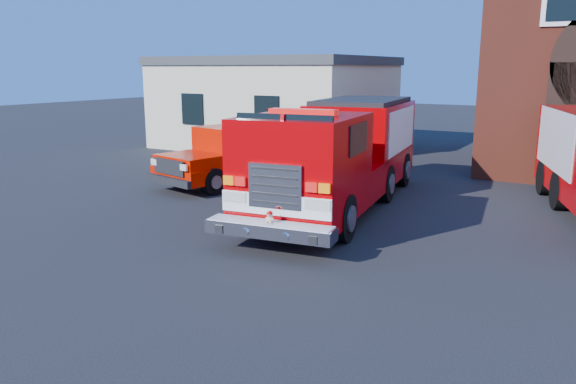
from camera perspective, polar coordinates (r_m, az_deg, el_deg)
The scene contains 4 objects.
ground at distance 13.01m, azimuth 2.68°, elevation -4.61°, with size 100.00×100.00×0.00m, color black.
side_building at distance 28.24m, azimuth -1.21°, elevation 9.19°, with size 10.20×8.20×4.35m.
fire_engine at distance 15.70m, azimuth 5.30°, elevation 3.96°, with size 3.89×9.74×2.92m.
pickup_truck at distance 19.19m, azimuth -5.06°, elevation 3.70°, with size 3.30×6.18×1.92m.
Camera 1 is at (5.76, -11.02, 3.82)m, focal length 35.00 mm.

